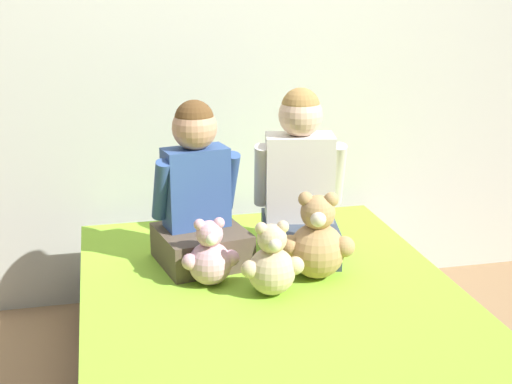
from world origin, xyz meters
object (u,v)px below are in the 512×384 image
child_on_right (300,186)px  teddy_bear_held_by_right_child (317,242)px  teddy_bear_held_by_left_child (210,257)px  teddy_bear_between_children (272,264)px  child_on_left (198,196)px  bed (283,367)px

child_on_right → teddy_bear_held_by_right_child: child_on_right is taller
teddy_bear_held_by_left_child → teddy_bear_held_by_right_child: teddy_bear_held_by_right_child is taller
child_on_right → teddy_bear_between_children: 0.44m
child_on_left → teddy_bear_held_by_right_child: 0.48m
child_on_right → teddy_bear_held_by_left_child: bearing=-138.5°
child_on_right → teddy_bear_held_by_left_child: (-0.39, -0.23, -0.16)m
child_on_right → teddy_bear_between_children: size_ratio=2.46×
child_on_right → teddy_bear_held_by_right_child: bearing=-80.8°
teddy_bear_held_by_right_child → teddy_bear_between_children: bearing=-136.0°
child_on_right → teddy_bear_held_by_left_child: 0.48m
bed → child_on_left: bearing=113.2°
bed → teddy_bear_held_by_right_child: size_ratio=6.06×
bed → teddy_bear_between_children: 0.35m
bed → teddy_bear_held_by_left_child: bearing=128.1°
bed → child_on_left: (-0.20, 0.48, 0.47)m
teddy_bear_held_by_left_child → teddy_bear_between_children: teddy_bear_between_children is taller
child_on_left → teddy_bear_between_children: bearing=-72.3°
child_on_right → teddy_bear_held_by_right_child: (-0.01, -0.26, -0.13)m
bed → teddy_bear_held_by_right_child: (0.18, 0.23, 0.35)m
bed → child_on_right: child_on_right is taller
bed → child_on_left: 0.70m
child_on_left → teddy_bear_between_children: size_ratio=2.35×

